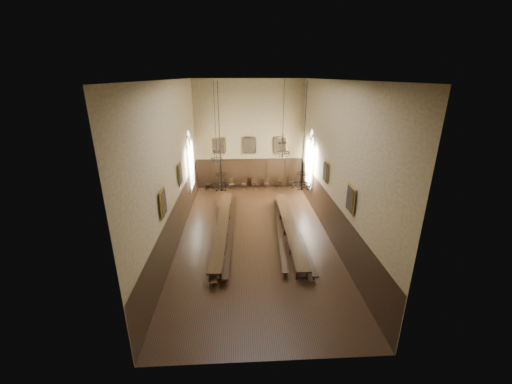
{
  "coord_description": "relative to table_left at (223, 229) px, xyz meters",
  "views": [
    {
      "loc": [
        -0.84,
        -17.01,
        9.21
      ],
      "look_at": [
        0.17,
        1.5,
        2.3
      ],
      "focal_mm": 22.0,
      "sensor_mm": 36.0,
      "label": 1
    }
  ],
  "objects": [
    {
      "name": "wainscot_panelling",
      "position": [
        1.95,
        -0.18,
        0.85
      ],
      "size": [
        9.0,
        18.0,
        2.5
      ],
      "primitive_type": null,
      "color": "black",
      "rests_on": "floor"
    },
    {
      "name": "bench_left_outer",
      "position": [
        -0.5,
        -0.37,
        -0.11
      ],
      "size": [
        0.96,
        10.02,
        0.45
      ],
      "rotation": [
        0.0,
        0.0,
        0.07
      ],
      "color": "black",
      "rests_on": "floor"
    },
    {
      "name": "chair_0",
      "position": [
        -1.65,
        8.31,
        -0.09
      ],
      "size": [
        0.46,
        0.46,
        1.02
      ],
      "rotation": [
        0.0,
        0.0,
        0.01
      ],
      "color": "black",
      "rests_on": "floor"
    },
    {
      "name": "chair_5",
      "position": [
        3.41,
        8.38,
        -0.14
      ],
      "size": [
        0.42,
        0.42,
        0.87
      ],
      "rotation": [
        0.0,
        0.0,
        0.08
      ],
      "color": "black",
      "rests_on": "floor"
    },
    {
      "name": "ceiling",
      "position": [
        1.95,
        -0.18,
        8.61
      ],
      "size": [
        9.0,
        18.0,
        0.02
      ],
      "primitive_type": "cube",
      "color": "black",
      "rests_on": "ground"
    },
    {
      "name": "bench_left_inner",
      "position": [
        0.52,
        0.05,
        -0.1
      ],
      "size": [
        0.66,
        10.37,
        0.47
      ],
      "rotation": [
        0.0,
        0.0,
        -0.03
      ],
      "color": "black",
      "rests_on": "floor"
    },
    {
      "name": "portrait_back_1",
      "position": [
        1.95,
        8.7,
        3.3
      ],
      "size": [
        1.1,
        0.12,
        1.4
      ],
      "color": "#A48127",
      "rests_on": "wall_back"
    },
    {
      "name": "bench_right_outer",
      "position": [
        4.52,
        -0.07,
        -0.11
      ],
      "size": [
        0.37,
        10.11,
        0.46
      ],
      "rotation": [
        0.0,
        0.0,
        0.01
      ],
      "color": "black",
      "rests_on": "floor"
    },
    {
      "name": "chair_7",
      "position": [
        5.48,
        8.44,
        -0.11
      ],
      "size": [
        0.52,
        0.52,
        0.97
      ],
      "rotation": [
        0.0,
        0.0,
        -0.23
      ],
      "color": "black",
      "rests_on": "floor"
    },
    {
      "name": "floor",
      "position": [
        1.95,
        -0.18,
        -0.41
      ],
      "size": [
        9.0,
        18.0,
        0.02
      ],
      "primitive_type": "cube",
      "color": "black",
      "rests_on": "ground"
    },
    {
      "name": "chair_2",
      "position": [
        0.37,
        8.36,
        -0.12
      ],
      "size": [
        0.53,
        0.53,
        0.94
      ],
      "rotation": [
        0.0,
        0.0,
        0.33
      ],
      "color": "black",
      "rests_on": "floor"
    },
    {
      "name": "chandelier_back_left",
      "position": [
        -0.36,
        2.75,
        4.07
      ],
      "size": [
        0.79,
        0.79,
        5.03
      ],
      "color": "black",
      "rests_on": "ceiling"
    },
    {
      "name": "portrait_right_1",
      "position": [
        6.33,
        -3.68,
        3.3
      ],
      "size": [
        0.12,
        1.0,
        1.3
      ],
      "color": "#A48127",
      "rests_on": "wall_right"
    },
    {
      "name": "chair_1",
      "position": [
        -0.48,
        8.37,
        -0.14
      ],
      "size": [
        0.39,
        0.39,
        0.86
      ],
      "rotation": [
        0.0,
        0.0,
        0.04
      ],
      "color": "black",
      "rests_on": "floor"
    },
    {
      "name": "wall_left",
      "position": [
        -2.56,
        -0.18,
        4.1
      ],
      "size": [
        0.02,
        18.0,
        9.0
      ],
      "primitive_type": "cube",
      "color": "#94825B",
      "rests_on": "ground"
    },
    {
      "name": "portrait_left_0",
      "position": [
        -2.43,
        0.82,
        3.3
      ],
      "size": [
        0.12,
        1.0,
        1.3
      ],
      "color": "#A48127",
      "rests_on": "wall_left"
    },
    {
      "name": "portrait_left_1",
      "position": [
        -2.43,
        -3.68,
        3.3
      ],
      "size": [
        0.12,
        1.0,
        1.3
      ],
      "color": "#A48127",
      "rests_on": "wall_left"
    },
    {
      "name": "chair_4",
      "position": [
        2.38,
        8.38,
        -0.11
      ],
      "size": [
        0.49,
        0.49,
        0.96
      ],
      "rotation": [
        0.0,
        0.0,
        0.17
      ],
      "color": "black",
      "rests_on": "floor"
    },
    {
      "name": "wall_front",
      "position": [
        1.95,
        -9.19,
        4.1
      ],
      "size": [
        9.0,
        0.02,
        9.0
      ],
      "primitive_type": "cube",
      "color": "#94825B",
      "rests_on": "ground"
    },
    {
      "name": "portrait_back_0",
      "position": [
        -0.65,
        8.7,
        3.3
      ],
      "size": [
        1.1,
        0.12,
        1.4
      ],
      "color": "#A48127",
      "rests_on": "wall_back"
    },
    {
      "name": "wall_back",
      "position": [
        1.95,
        8.83,
        4.1
      ],
      "size": [
        9.0,
        0.02,
        9.0
      ],
      "primitive_type": "cube",
      "color": "#94825B",
      "rests_on": "ground"
    },
    {
      "name": "wall_right",
      "position": [
        6.46,
        -0.18,
        4.1
      ],
      "size": [
        0.02,
        18.0,
        9.0
      ],
      "primitive_type": "cube",
      "color": "#94825B",
      "rests_on": "ground"
    },
    {
      "name": "window_left",
      "position": [
        -2.48,
        5.32,
        3.0
      ],
      "size": [
        0.2,
        2.2,
        4.6
      ],
      "primitive_type": null,
      "color": "white",
      "rests_on": "wall_left"
    },
    {
      "name": "chandelier_front_left",
      "position": [
        0.22,
        -2.77,
        4.13
      ],
      "size": [
        0.87,
        0.87,
        4.94
      ],
      "color": "black",
      "rests_on": "ceiling"
    },
    {
      "name": "chandelier_back_right",
      "position": [
        3.84,
        2.22,
        4.49
      ],
      "size": [
        0.95,
        0.95,
        4.56
      ],
      "color": "black",
      "rests_on": "ceiling"
    },
    {
      "name": "window_right",
      "position": [
        6.38,
        5.32,
        3.0
      ],
      "size": [
        0.2,
        2.2,
        4.6
      ],
      "primitive_type": null,
      "color": "white",
      "rests_on": "wall_right"
    },
    {
      "name": "bench_right_inner",
      "position": [
        3.46,
        -0.02,
        -0.13
      ],
      "size": [
        0.84,
        9.45,
        0.43
      ],
      "rotation": [
        0.0,
        0.0,
        -0.06
      ],
      "color": "black",
      "rests_on": "floor"
    },
    {
      "name": "table_left",
      "position": [
        0.0,
        0.0,
        0.0
      ],
      "size": [
        1.01,
        10.27,
        0.8
      ],
      "rotation": [
        0.0,
        0.0,
        -0.03
      ],
      "color": "black",
      "rests_on": "floor"
    },
    {
      "name": "portrait_right_0",
      "position": [
        6.33,
        0.82,
        3.3
      ],
      "size": [
        0.12,
        1.0,
        1.3
      ],
      "color": "#A48127",
      "rests_on": "wall_right"
    },
    {
      "name": "chair_3",
      "position": [
        1.48,
        8.35,
        -0.11
      ],
      "size": [
        0.53,
        0.53,
        0.96
      ],
      "rotation": [
        0.0,
        0.0,
        -0.28
      ],
      "color": "black",
      "rests_on": "floor"
    },
    {
      "name": "portrait_back_2",
      "position": [
        4.55,
        8.7,
        3.3
      ],
      "size": [
        1.1,
        0.12,
        1.4
      ],
      "color": "#A48127",
      "rests_on": "wall_back"
    },
    {
      "name": "chandelier_front_right",
      "position": [
        4.19,
        -2.58,
        4.03
      ],
      "size": [
        0.89,
        0.89,
        5.05
      ],
      "color": "black",
      "rests_on": "ceiling"
    },
    {
      "name": "table_right",
      "position": [
        4.04,
        -0.2,
        -0.01
      ],
      "size": [
        0.83,
        9.99,
        0.78
      ],
      "rotation": [
        0.0,
        0.0,
        -0.01
      ],
      "color": "black",
      "rests_on": "floor"
    },
    {
      "name": "chair_6",
      "position": [
        4.52,
        8.43,
        -0.12
      ],
      "size": [
        0.44,
        0.44,
        0.92
      ],
      "rotation": [
        0.0,
        0.0,
        -0.09
      ],
      "color": "black",
      "rests_on": "floor"
    }
  ]
}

